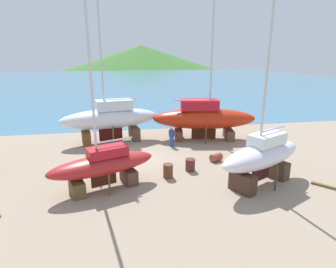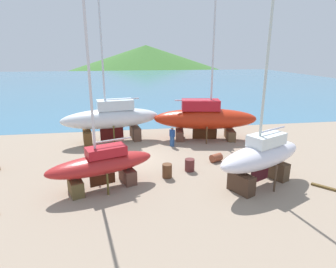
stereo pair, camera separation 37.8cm
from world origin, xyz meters
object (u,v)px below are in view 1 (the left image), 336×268
(barrel_rust_mid, at_px, (216,157))
(sailboat_far_slipway, at_px, (262,156))
(sailboat_mid_port, at_px, (110,118))
(barrel_tipped_left, at_px, (264,135))
(sailboat_small_center, at_px, (103,165))
(worker, at_px, (172,136))
(barrel_ochre, at_px, (190,165))
(barrel_by_slipway, at_px, (168,171))
(sailboat_large_starboard, at_px, (204,118))

(barrel_rust_mid, bearing_deg, sailboat_far_slipway, -70.53)
(sailboat_mid_port, height_order, barrel_tipped_left, sailboat_mid_port)
(sailboat_small_center, bearing_deg, barrel_tipped_left, -172.52)
(worker, distance_m, barrel_ochre, 5.44)
(barrel_tipped_left, height_order, barrel_rust_mid, barrel_tipped_left)
(worker, bearing_deg, sailboat_small_center, 10.14)
(worker, bearing_deg, barrel_by_slipway, 35.31)
(worker, bearing_deg, barrel_ochre, 51.37)
(sailboat_mid_port, height_order, sailboat_small_center, sailboat_mid_port)
(sailboat_small_center, bearing_deg, barrel_ochre, 175.63)
(barrel_ochre, bearing_deg, sailboat_large_starboard, 66.59)
(worker, xyz_separation_m, barrel_ochre, (0.32, -5.41, -0.47))
(barrel_ochre, relative_size, barrel_tipped_left, 1.04)
(barrel_by_slipway, relative_size, barrel_ochre, 1.08)
(sailboat_mid_port, bearing_deg, sailboat_small_center, 78.41)
(worker, relative_size, barrel_ochre, 2.02)
(worker, distance_m, barrel_by_slipway, 6.40)
(sailboat_mid_port, xyz_separation_m, barrel_tipped_left, (14.38, -1.71, -1.82))
(sailboat_large_starboard, bearing_deg, barrel_rust_mid, -87.56)
(barrel_by_slipway, xyz_separation_m, barrel_ochre, (1.72, 0.82, -0.04))
(sailboat_far_slipway, height_order, barrel_ochre, sailboat_far_slipway)
(sailboat_large_starboard, xyz_separation_m, barrel_by_slipway, (-4.78, -7.89, -1.60))
(sailboat_far_slipway, xyz_separation_m, barrel_by_slipway, (-5.56, 1.95, -1.44))
(sailboat_small_center, xyz_separation_m, barrel_ochre, (5.82, 1.66, -1.12))
(sailboat_far_slipway, height_order, barrel_by_slipway, sailboat_far_slipway)
(barrel_by_slipway, distance_m, barrel_ochre, 1.91)
(sailboat_mid_port, relative_size, sailboat_large_starboard, 1.07)
(barrel_ochre, bearing_deg, sailboat_mid_port, 125.67)
(sailboat_mid_port, height_order, sailboat_large_starboard, sailboat_mid_port)
(barrel_ochre, bearing_deg, barrel_rust_mid, 30.03)
(barrel_tipped_left, bearing_deg, sailboat_mid_port, 173.23)
(sailboat_mid_port, distance_m, barrel_rust_mid, 10.37)
(worker, bearing_deg, barrel_rust_mid, 81.75)
(sailboat_far_slipway, xyz_separation_m, barrel_tipped_left, (4.97, 8.81, -1.49))
(sailboat_mid_port, xyz_separation_m, barrel_rust_mid, (7.94, -6.38, -1.93))
(sailboat_small_center, bearing_deg, worker, -148.18)
(barrel_rust_mid, bearing_deg, barrel_by_slipway, -151.85)
(sailboat_small_center, distance_m, worker, 8.98)
(worker, bearing_deg, barrel_tipped_left, 142.00)
(sailboat_far_slipway, bearing_deg, barrel_rust_mid, -96.83)
(sailboat_mid_port, bearing_deg, worker, 145.86)
(barrel_ochre, distance_m, barrel_rust_mid, 2.75)
(barrel_rust_mid, bearing_deg, barrel_tipped_left, 36.01)
(sailboat_small_center, height_order, sailboat_large_starboard, sailboat_large_starboard)
(sailboat_mid_port, distance_m, barrel_ochre, 9.71)
(sailboat_mid_port, distance_m, sailboat_small_center, 9.44)
(sailboat_small_center, relative_size, sailboat_far_slipway, 1.05)
(barrel_by_slipway, bearing_deg, sailboat_small_center, -168.36)
(sailboat_large_starboard, relative_size, barrel_by_slipway, 16.23)
(sailboat_small_center, relative_size, barrel_ochre, 13.67)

